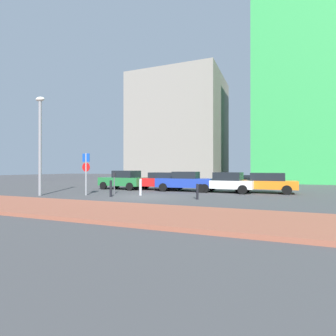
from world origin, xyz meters
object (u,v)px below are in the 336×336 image
(parked_car_blue, at_px, (185,181))
(traffic_bollard_far, at_px, (111,189))
(parking_meter, at_px, (114,180))
(street_lamp, at_px, (40,137))
(traffic_bollard_near, at_px, (140,187))
(parked_car_orange, at_px, (264,182))
(parked_car_white, at_px, (227,182))
(parking_sign_post, at_px, (86,169))
(parked_car_green, at_px, (124,180))
(parked_car_red, at_px, (160,181))
(traffic_bollard_mid, at_px, (197,192))

(parked_car_blue, distance_m, traffic_bollard_far, 6.41)
(parked_car_blue, bearing_deg, parking_meter, -132.41)
(street_lamp, bearing_deg, traffic_bollard_near, 22.59)
(parked_car_orange, bearing_deg, parked_car_blue, -173.47)
(parked_car_white, relative_size, street_lamp, 0.63)
(parked_car_white, relative_size, parking_meter, 2.77)
(parking_sign_post, xyz_separation_m, traffic_bollard_near, (3.40, 1.26, -1.21))
(parking_sign_post, bearing_deg, parking_meter, 45.39)
(parked_car_green, bearing_deg, parking_meter, -66.92)
(parked_car_red, relative_size, parked_car_blue, 1.05)
(traffic_bollard_near, bearing_deg, parked_car_red, 97.96)
(parking_sign_post, bearing_deg, parked_car_blue, 47.04)
(parked_car_green, bearing_deg, parked_car_blue, 1.16)
(parking_sign_post, xyz_separation_m, street_lamp, (-2.69, -1.27, 2.09))
(parked_car_blue, distance_m, parked_car_orange, 5.86)
(parking_meter, bearing_deg, traffic_bollard_far, -63.65)
(traffic_bollard_mid, bearing_deg, parked_car_orange, 58.80)
(parking_sign_post, height_order, traffic_bollard_near, parking_sign_post)
(parked_car_orange, xyz_separation_m, traffic_bollard_near, (-7.51, -4.87, -0.21))
(parked_car_blue, relative_size, street_lamp, 0.68)
(traffic_bollard_near, relative_size, traffic_bollard_mid, 1.23)
(parking_sign_post, xyz_separation_m, parking_meter, (1.32, 1.34, -0.80))
(parked_car_green, bearing_deg, parking_sign_post, -85.83)
(parking_sign_post, relative_size, traffic_bollard_mid, 3.14)
(traffic_bollard_far, bearing_deg, parked_car_white, 42.57)
(parked_car_red, distance_m, traffic_bollard_mid, 7.19)
(parked_car_blue, relative_size, parking_sign_post, 1.58)
(parked_car_green, distance_m, street_lamp, 7.64)
(parked_car_green, bearing_deg, traffic_bollard_near, -47.20)
(parked_car_orange, xyz_separation_m, traffic_bollard_mid, (-3.42, -5.65, -0.32))
(traffic_bollard_near, bearing_deg, parked_car_blue, 68.11)
(parked_car_red, distance_m, parked_car_orange, 8.16)
(parked_car_orange, bearing_deg, traffic_bollard_far, -144.39)
(parking_meter, distance_m, street_lamp, 5.59)
(parked_car_white, relative_size, traffic_bollard_mid, 4.61)
(street_lamp, bearing_deg, traffic_bollard_mid, 9.77)
(parked_car_green, bearing_deg, parked_car_orange, 3.94)
(parked_car_red, distance_m, street_lamp, 9.50)
(parked_car_green, height_order, parked_car_red, parked_car_green)
(parked_car_red, relative_size, parking_meter, 3.14)
(parked_car_red, height_order, parking_sign_post, parking_sign_post)
(traffic_bollard_near, xyz_separation_m, traffic_bollard_mid, (4.09, -0.78, -0.10))
(parked_car_green, xyz_separation_m, parking_meter, (1.71, -4.01, 0.14))
(parking_meter, bearing_deg, parked_car_green, 113.08)
(parked_car_orange, bearing_deg, traffic_bollard_near, -147.05)
(street_lamp, distance_m, traffic_bollard_near, 7.37)
(parked_car_green, distance_m, parking_sign_post, 5.45)
(parked_car_orange, distance_m, parking_sign_post, 12.56)
(parking_sign_post, xyz_separation_m, traffic_bollard_mid, (7.49, 0.48, -1.31))
(street_lamp, bearing_deg, parked_car_red, 52.71)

